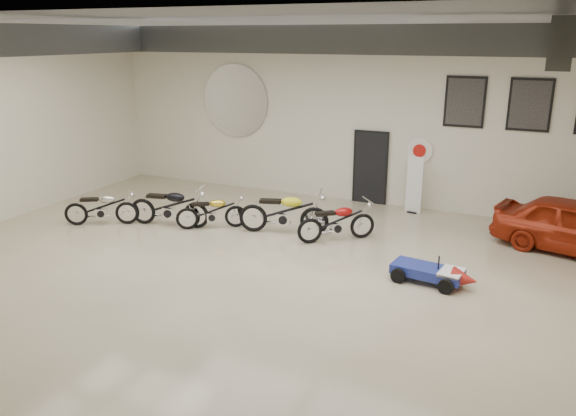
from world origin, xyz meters
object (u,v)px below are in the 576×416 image
at_px(motorcycle_gold, 211,211).
at_px(motorcycle_red, 337,221).
at_px(banner_stand, 414,184).
at_px(go_kart, 435,269).
at_px(motorcycle_silver, 101,207).
at_px(motorcycle_yellow, 284,211).
at_px(motorcycle_black, 169,206).

height_order(motorcycle_gold, motorcycle_red, motorcycle_red).
relative_size(banner_stand, go_kart, 0.98).
bearing_deg(motorcycle_silver, motorcycle_gold, -9.90).
relative_size(motorcycle_gold, motorcycle_yellow, 0.80).
xyz_separation_m(motorcycle_gold, motorcycle_yellow, (1.85, 0.43, 0.11)).
bearing_deg(motorcycle_red, motorcycle_black, 149.74).
bearing_deg(motorcycle_black, motorcycle_red, -1.35).
bearing_deg(motorcycle_yellow, go_kart, -36.53).
xyz_separation_m(motorcycle_black, go_kart, (6.98, -0.76, -0.24)).
xyz_separation_m(banner_stand, motorcycle_red, (-1.20, -3.02, -0.34)).
xyz_separation_m(motorcycle_silver, go_kart, (8.67, -0.11, -0.17)).
height_order(banner_stand, motorcycle_gold, banner_stand).
bearing_deg(motorcycle_yellow, banner_stand, 33.41).
bearing_deg(motorcycle_red, motorcycle_yellow, 141.30).
height_order(banner_stand, motorcycle_silver, banner_stand).
xyz_separation_m(motorcycle_black, motorcycle_gold, (1.10, 0.30, -0.09)).
bearing_deg(motorcycle_gold, banner_stand, 4.60).
distance_m(motorcycle_silver, motorcycle_gold, 2.95).
height_order(motorcycle_silver, motorcycle_black, motorcycle_black).
height_order(motorcycle_black, motorcycle_yellow, motorcycle_yellow).
relative_size(motorcycle_silver, motorcycle_yellow, 0.84).
distance_m(motorcycle_gold, motorcycle_red, 3.28).
bearing_deg(banner_stand, motorcycle_yellow, -119.55).
bearing_deg(motorcycle_gold, motorcycle_red, -25.37).
xyz_separation_m(motorcycle_black, motorcycle_red, (4.35, 0.77, -0.05)).
relative_size(motorcycle_silver, motorcycle_red, 0.97).
bearing_deg(banner_stand, motorcycle_gold, -131.14).
bearing_deg(motorcycle_black, motorcycle_yellow, 2.52).
xyz_separation_m(banner_stand, motorcycle_gold, (-4.45, -3.49, -0.38)).
bearing_deg(motorcycle_yellow, motorcycle_gold, 176.68).
xyz_separation_m(motorcycle_silver, motorcycle_black, (1.69, 0.65, 0.07)).
bearing_deg(go_kart, banner_stand, 114.94).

